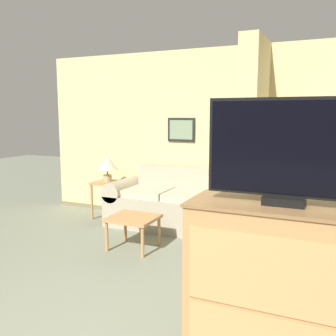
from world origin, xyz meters
TOP-DOWN VIEW (x-y plane):
  - wall_back at (-0.00, 3.99)m, footprint 6.37×0.16m
  - wall_partition_pillar at (0.37, 3.50)m, footprint 0.24×0.87m
  - couch at (-0.81, 3.50)m, footprint 1.83×0.84m
  - coffee_table at (-0.85, 2.47)m, footprint 0.57×0.52m
  - side_table at (-1.89, 3.50)m, footprint 0.42×0.42m
  - table_lamp at (-1.89, 3.50)m, footprint 0.35×0.35m
  - tv_dresser at (1.11, 0.84)m, footprint 1.13×0.49m
  - tv at (1.11, 0.84)m, footprint 0.92×0.16m

SIDE VIEW (x-z plane):
  - couch at x=-0.81m, z-range -0.10..0.76m
  - coffee_table at x=-0.85m, z-range 0.15..0.55m
  - side_table at x=-1.89m, z-range 0.19..0.78m
  - tv_dresser at x=1.11m, z-range 0.00..1.12m
  - table_lamp at x=-1.89m, z-range 0.67..1.07m
  - wall_back at x=0.00m, z-range -0.01..2.59m
  - wall_partition_pillar at x=0.37m, z-range 0.00..2.60m
  - tv at x=1.11m, z-range 1.12..1.75m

